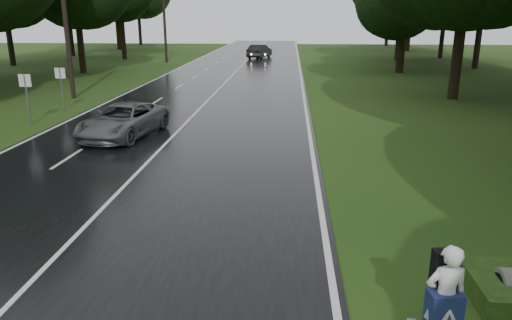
{
  "coord_description": "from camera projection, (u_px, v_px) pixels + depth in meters",
  "views": [
    {
      "loc": [
        4.91,
        -8.03,
        4.98
      ],
      "look_at": [
        4.01,
        4.8,
        1.1
      ],
      "focal_mm": 33.84,
      "sensor_mm": 36.0,
      "label": 1
    }
  ],
  "objects": [
    {
      "name": "ground",
      "position": [
        35.0,
        280.0,
        9.44
      ],
      "size": [
        160.0,
        160.0,
        0.0
      ],
      "primitive_type": "plane",
      "color": "#284514",
      "rests_on": "ground"
    },
    {
      "name": "road",
      "position": [
        207.0,
        102.0,
        28.53
      ],
      "size": [
        12.0,
        140.0,
        0.04
      ],
      "primitive_type": "cube",
      "color": "black",
      "rests_on": "ground"
    },
    {
      "name": "lane_center",
      "position": [
        207.0,
        102.0,
        28.52
      ],
      "size": [
        0.12,
        140.0,
        0.01
      ],
      "primitive_type": "cube",
      "color": "silver",
      "rests_on": "road"
    },
    {
      "name": "grey_car",
      "position": [
        123.0,
        121.0,
        20.22
      ],
      "size": [
        3.13,
        5.25,
        1.37
      ],
      "primitive_type": "imported",
      "rotation": [
        0.0,
        0.0,
        6.1
      ],
      "color": "#55585B",
      "rests_on": "road"
    },
    {
      "name": "far_car",
      "position": [
        260.0,
        51.0,
        56.98
      ],
      "size": [
        2.81,
        5.03,
        1.57
      ],
      "primitive_type": "imported",
      "rotation": [
        0.0,
        0.0,
        2.89
      ],
      "color": "black",
      "rests_on": "road"
    },
    {
      "name": "hitchhiker",
      "position": [
        445.0,
        301.0,
        7.3
      ],
      "size": [
        0.69,
        0.64,
        1.77
      ],
      "color": "silver",
      "rests_on": "ground"
    },
    {
      "name": "utility_pole_mid",
      "position": [
        74.0,
        98.0,
        29.99
      ],
      "size": [
        1.8,
        0.28,
        9.36
      ],
      "primitive_type": null,
      "color": "black",
      "rests_on": "ground"
    },
    {
      "name": "utility_pole_far",
      "position": [
        167.0,
        62.0,
        52.3
      ],
      "size": [
        1.8,
        0.28,
        10.51
      ],
      "primitive_type": null,
      "color": "black",
      "rests_on": "ground"
    },
    {
      "name": "road_sign_a",
      "position": [
        31.0,
        125.0,
        22.64
      ],
      "size": [
        0.57,
        0.1,
        2.38
      ],
      "primitive_type": null,
      "color": "white",
      "rests_on": "ground"
    },
    {
      "name": "road_sign_b",
      "position": [
        64.0,
        111.0,
        25.98
      ],
      "size": [
        0.55,
        0.1,
        2.3
      ],
      "primitive_type": null,
      "color": "white",
      "rests_on": "ground"
    },
    {
      "name": "tree_left_e",
      "position": [
        84.0,
        73.0,
        42.81
      ],
      "size": [
        9.08,
        9.08,
        14.18
      ],
      "primitive_type": null,
      "color": "black",
      "rests_on": "ground"
    },
    {
      "name": "tree_left_f",
      "position": [
        125.0,
        59.0,
        56.15
      ],
      "size": [
        10.3,
        10.3,
        16.09
      ],
      "primitive_type": null,
      "color": "black",
      "rests_on": "ground"
    },
    {
      "name": "tree_right_d",
      "position": [
        452.0,
        99.0,
        29.74
      ],
      "size": [
        9.82,
        9.82,
        15.34
      ],
      "primitive_type": null,
      "color": "black",
      "rests_on": "ground"
    },
    {
      "name": "tree_right_e",
      "position": [
        399.0,
        73.0,
        43.24
      ],
      "size": [
        7.09,
        7.09,
        11.07
      ],
      "primitive_type": null,
      "color": "black",
      "rests_on": "ground"
    },
    {
      "name": "tree_right_f",
      "position": [
        396.0,
        60.0,
        54.84
      ],
      "size": [
        9.74,
        9.74,
        15.21
      ],
      "primitive_type": null,
      "color": "black",
      "rests_on": "ground"
    }
  ]
}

